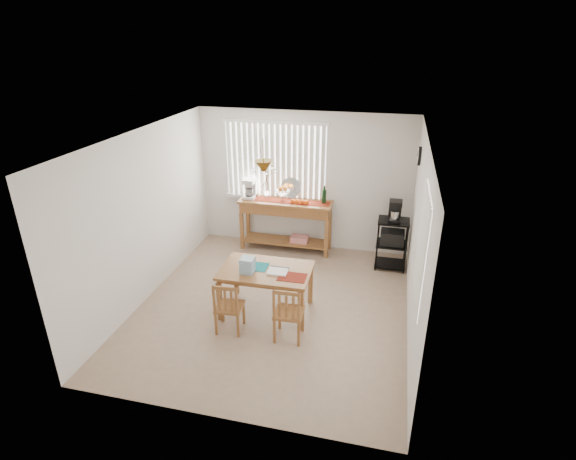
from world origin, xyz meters
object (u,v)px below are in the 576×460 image
(sideboard, at_px, (286,213))
(cart_items, at_px, (395,211))
(dining_table, at_px, (266,274))
(wire_cart, at_px, (392,239))
(chair_left, at_px, (229,307))
(chair_right, at_px, (288,313))

(sideboard, distance_m, cart_items, 2.02)
(sideboard, relative_size, dining_table, 1.32)
(wire_cart, xyz_separation_m, dining_table, (-1.76, -1.83, 0.08))
(chair_left, bearing_deg, cart_items, 49.05)
(cart_items, height_order, chair_right, cart_items)
(wire_cart, bearing_deg, dining_table, -133.86)
(sideboard, distance_m, dining_table, 2.13)
(wire_cart, height_order, chair_left, wire_cart)
(sideboard, bearing_deg, cart_items, -8.02)
(sideboard, bearing_deg, dining_table, -84.22)
(sideboard, height_order, chair_right, sideboard)
(cart_items, xyz_separation_m, dining_table, (-1.76, -1.84, -0.45))
(dining_table, distance_m, chair_left, 0.75)
(sideboard, height_order, chair_left, sideboard)
(sideboard, bearing_deg, chair_right, -75.70)
(sideboard, distance_m, chair_right, 2.82)
(wire_cart, height_order, dining_table, wire_cart)
(sideboard, xyz_separation_m, cart_items, (1.97, -0.28, 0.34))
(cart_items, relative_size, chair_right, 0.44)
(chair_left, bearing_deg, wire_cart, 48.94)
(chair_right, bearing_deg, dining_table, 128.84)
(sideboard, bearing_deg, wire_cart, -8.29)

